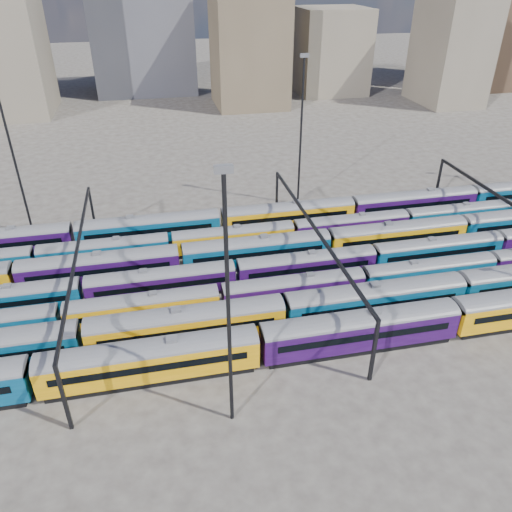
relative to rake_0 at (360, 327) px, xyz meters
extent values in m
plane|color=#3F3A35|center=(-10.71, 15.00, -2.97)|extent=(500.00, 500.00, 0.00)
cube|color=black|center=(-22.98, 0.00, -2.58)|extent=(21.26, 2.76, 0.78)
cube|color=#C28207|center=(-22.98, 0.00, -0.56)|extent=(22.38, 3.25, 3.25)
cylinder|color=#4C4C51|center=(-22.98, 0.00, 1.06)|extent=(22.38, 3.25, 3.25)
cube|color=black|center=(-22.98, -1.64, -0.17)|extent=(19.70, 0.06, 0.84)
cube|color=black|center=(-22.98, 1.64, -0.17)|extent=(19.70, 0.06, 0.84)
cube|color=slate|center=(-22.98, 0.00, 1.93)|extent=(1.12, 1.01, 0.39)
cube|color=black|center=(0.00, 0.00, -2.58)|extent=(21.26, 2.76, 0.78)
cube|color=#200737|center=(0.00, 0.00, -0.56)|extent=(22.38, 3.25, 3.25)
cylinder|color=#4C4C51|center=(0.00, 0.00, 1.06)|extent=(22.38, 3.25, 3.25)
cube|color=black|center=(0.00, -1.64, -0.17)|extent=(19.70, 0.06, 0.84)
cube|color=black|center=(0.00, 1.64, -0.17)|extent=(19.70, 0.06, 0.84)
cube|color=slate|center=(0.00, 0.00, 1.93)|extent=(1.12, 1.01, 0.39)
cube|color=black|center=(-18.75, 5.00, -2.58)|extent=(21.03, 2.73, 0.77)
cube|color=#C28207|center=(-18.75, 5.00, -0.59)|extent=(22.14, 3.21, 3.21)
cylinder|color=#4C4C51|center=(-18.75, 5.00, 1.02)|extent=(22.14, 3.21, 3.21)
cube|color=black|center=(-18.75, 3.37, -0.20)|extent=(19.48, 0.06, 0.83)
cube|color=black|center=(-18.75, 6.63, -0.20)|extent=(19.48, 0.06, 0.83)
cube|color=slate|center=(-18.75, 5.00, 1.87)|extent=(1.11, 1.00, 0.39)
cube|color=black|center=(3.99, 5.00, -2.58)|extent=(21.03, 2.73, 0.77)
cube|color=#053555|center=(3.99, 5.00, -0.59)|extent=(22.14, 3.21, 3.21)
cylinder|color=#4C4C51|center=(3.99, 5.00, 1.02)|extent=(22.14, 3.21, 3.21)
cube|color=black|center=(3.99, 3.37, -0.20)|extent=(19.48, 0.06, 0.83)
cube|color=black|center=(3.99, 6.63, -0.20)|extent=(19.48, 0.06, 0.83)
cube|color=slate|center=(3.99, 5.00, 1.87)|extent=(1.11, 1.00, 0.39)
cube|color=black|center=(-23.58, 10.00, -2.65)|extent=(17.26, 2.24, 0.64)
cube|color=#C28207|center=(-23.58, 10.00, -1.01)|extent=(18.16, 2.63, 2.63)
cylinder|color=#4C4C51|center=(-23.58, 10.00, 0.30)|extent=(18.16, 2.63, 2.63)
cube|color=black|center=(-23.58, 8.66, -0.70)|extent=(15.98, 0.06, 0.68)
cube|color=black|center=(-23.58, 11.34, -0.70)|extent=(15.98, 0.06, 0.68)
cube|color=slate|center=(-23.58, 10.00, 1.00)|extent=(0.91, 0.82, 0.32)
cube|color=black|center=(-4.81, 10.00, -2.65)|extent=(17.26, 2.24, 0.64)
cube|color=#200737|center=(-4.81, 10.00, -1.01)|extent=(18.16, 2.63, 2.63)
cylinder|color=#4C4C51|center=(-4.81, 10.00, 0.30)|extent=(18.16, 2.63, 2.63)
cube|color=black|center=(-4.81, 8.66, -0.70)|extent=(15.98, 0.06, 0.68)
cube|color=black|center=(-4.81, 11.34, -0.70)|extent=(15.98, 0.06, 0.68)
cube|color=slate|center=(-4.81, 10.00, 1.00)|extent=(0.91, 0.82, 0.32)
cube|color=black|center=(13.95, 10.00, -2.65)|extent=(17.26, 2.24, 0.64)
cube|color=#053555|center=(13.95, 10.00, -1.01)|extent=(18.16, 2.63, 2.63)
cylinder|color=#4C4C51|center=(13.95, 10.00, 0.30)|extent=(18.16, 2.63, 2.63)
cube|color=black|center=(13.95, 8.66, -0.70)|extent=(15.98, 0.06, 0.68)
cube|color=black|center=(13.95, 11.34, -0.70)|extent=(15.98, 0.06, 0.68)
cube|color=slate|center=(13.95, 10.00, 1.00)|extent=(0.91, 0.82, 0.32)
cube|color=black|center=(-40.71, 15.00, -2.64)|extent=(18.03, 2.34, 0.66)
cube|color=#053555|center=(-40.71, 15.00, -0.93)|extent=(18.98, 2.75, 2.75)
cube|color=black|center=(-40.71, 16.40, -0.60)|extent=(16.70, 0.06, 0.71)
cube|color=black|center=(-21.13, 15.00, -2.64)|extent=(18.03, 2.34, 0.66)
cube|color=#200737|center=(-21.13, 15.00, -0.93)|extent=(18.98, 2.75, 2.75)
cylinder|color=#4C4C51|center=(-21.13, 15.00, 0.45)|extent=(18.98, 2.75, 2.75)
cube|color=black|center=(-21.13, 13.60, -0.60)|extent=(16.70, 0.06, 0.71)
cube|color=black|center=(-21.13, 16.40, -0.60)|extent=(16.70, 0.06, 0.71)
cube|color=slate|center=(-21.13, 15.00, 1.18)|extent=(0.95, 0.85, 0.33)
cube|color=black|center=(-1.55, 15.00, -2.64)|extent=(18.03, 2.34, 0.66)
cube|color=#200737|center=(-1.55, 15.00, -0.93)|extent=(18.98, 2.75, 2.75)
cylinder|color=#4C4C51|center=(-1.55, 15.00, 0.45)|extent=(18.98, 2.75, 2.75)
cube|color=black|center=(-1.55, 13.60, -0.60)|extent=(16.70, 0.06, 0.71)
cube|color=black|center=(-1.55, 16.40, -0.60)|extent=(16.70, 0.06, 0.71)
cube|color=slate|center=(-1.55, 15.00, 1.18)|extent=(0.95, 0.85, 0.33)
cube|color=black|center=(18.04, 15.00, -2.64)|extent=(18.03, 2.34, 0.66)
cube|color=#053555|center=(18.04, 15.00, -0.93)|extent=(18.98, 2.75, 2.75)
cylinder|color=#4C4C51|center=(18.04, 15.00, 0.45)|extent=(18.98, 2.75, 2.75)
cube|color=black|center=(18.04, 13.60, -0.60)|extent=(16.70, 0.06, 0.71)
cube|color=black|center=(18.04, 16.40, -0.60)|extent=(16.70, 0.06, 0.71)
cube|color=slate|center=(18.04, 15.00, 1.18)|extent=(0.95, 0.85, 0.33)
cube|color=black|center=(-29.05, 20.00, -2.60)|extent=(19.98, 2.59, 0.74)
cube|color=#200737|center=(-29.05, 20.00, -0.71)|extent=(21.03, 3.05, 3.05)
cylinder|color=#4C4C51|center=(-29.05, 20.00, 0.82)|extent=(21.03, 3.05, 3.05)
cube|color=black|center=(-29.05, 18.46, -0.34)|extent=(18.50, 0.06, 0.79)
cube|color=black|center=(-29.05, 21.54, -0.34)|extent=(18.50, 0.06, 0.79)
cube|color=slate|center=(-29.05, 20.00, 1.63)|extent=(1.05, 0.95, 0.37)
cube|color=black|center=(-7.42, 20.00, -2.60)|extent=(19.98, 2.59, 0.74)
cube|color=#053555|center=(-7.42, 20.00, -0.71)|extent=(21.03, 3.05, 3.05)
cylinder|color=#4C4C51|center=(-7.42, 20.00, 0.82)|extent=(21.03, 3.05, 3.05)
cube|color=black|center=(-7.42, 18.46, -0.34)|extent=(18.50, 0.06, 0.79)
cube|color=black|center=(-7.42, 21.54, -0.34)|extent=(18.50, 0.06, 0.79)
cube|color=slate|center=(-7.42, 20.00, 1.63)|extent=(1.05, 0.95, 0.37)
cube|color=black|center=(14.20, 20.00, -2.60)|extent=(19.98, 2.59, 0.74)
cube|color=#C28207|center=(14.20, 20.00, -0.71)|extent=(21.03, 3.05, 3.05)
cylinder|color=#4C4C51|center=(14.20, 20.00, 0.82)|extent=(21.03, 3.05, 3.05)
cube|color=black|center=(14.20, 18.46, -0.34)|extent=(18.50, 0.06, 0.79)
cube|color=black|center=(14.20, 21.54, -0.34)|extent=(18.50, 0.06, 0.79)
cube|color=slate|center=(14.20, 20.00, 1.63)|extent=(1.05, 0.95, 0.37)
cube|color=black|center=(-28.72, 25.00, -2.65)|extent=(17.28, 2.24, 0.64)
cube|color=#053555|center=(-28.72, 25.00, -1.01)|extent=(18.19, 2.64, 2.64)
cylinder|color=#4C4C51|center=(-28.72, 25.00, 0.31)|extent=(18.19, 2.64, 2.64)
cube|color=black|center=(-28.72, 23.66, -0.70)|extent=(16.00, 0.06, 0.68)
cube|color=black|center=(-28.72, 26.34, -0.70)|extent=(16.00, 0.06, 0.68)
cube|color=slate|center=(-28.72, 25.00, 1.01)|extent=(0.91, 0.82, 0.32)
cube|color=black|center=(-9.93, 25.00, -2.65)|extent=(17.28, 2.24, 0.64)
cube|color=#C28207|center=(-9.93, 25.00, -1.01)|extent=(18.19, 2.64, 2.64)
cylinder|color=#4C4C51|center=(-9.93, 25.00, 0.31)|extent=(18.19, 2.64, 2.64)
cube|color=black|center=(-9.93, 23.66, -0.70)|extent=(16.00, 0.06, 0.68)
cube|color=black|center=(-9.93, 26.34, -0.70)|extent=(16.00, 0.06, 0.68)
cube|color=slate|center=(-9.93, 25.00, 1.01)|extent=(0.91, 0.82, 0.32)
cube|color=black|center=(8.86, 25.00, -2.65)|extent=(17.28, 2.24, 0.64)
cube|color=#200737|center=(8.86, 25.00, -1.01)|extent=(18.19, 2.64, 2.64)
cylinder|color=#4C4C51|center=(8.86, 25.00, 0.31)|extent=(18.19, 2.64, 2.64)
cube|color=black|center=(8.86, 23.66, -0.70)|extent=(16.00, 0.06, 0.68)
cube|color=black|center=(8.86, 26.34, -0.70)|extent=(16.00, 0.06, 0.68)
cube|color=slate|center=(8.86, 25.00, 1.01)|extent=(0.91, 0.82, 0.32)
cube|color=black|center=(27.65, 25.00, -2.65)|extent=(17.28, 2.24, 0.64)
cube|color=#053555|center=(27.65, 25.00, -1.01)|extent=(18.19, 2.64, 2.64)
cylinder|color=#4C4C51|center=(27.65, 25.00, 0.31)|extent=(18.19, 2.64, 2.64)
cube|color=black|center=(27.65, 23.66, -0.70)|extent=(16.00, 0.06, 0.68)
cube|color=black|center=(27.65, 26.34, -0.70)|extent=(16.00, 0.06, 0.68)
cube|color=slate|center=(27.65, 25.00, 1.01)|extent=(0.91, 0.82, 0.32)
cube|color=black|center=(-22.22, 30.00, -2.59)|extent=(20.48, 2.66, 0.75)
cube|color=#053555|center=(-22.22, 30.00, -0.65)|extent=(21.56, 3.13, 3.13)
cylinder|color=#4C4C51|center=(-22.22, 30.00, 0.91)|extent=(21.56, 3.13, 3.13)
cube|color=black|center=(-22.22, 28.42, -0.28)|extent=(18.97, 0.06, 0.81)
cube|color=black|center=(-22.22, 31.58, -0.28)|extent=(18.97, 0.06, 0.81)
cube|color=slate|center=(-22.22, 30.00, 1.75)|extent=(1.08, 0.97, 0.38)
cube|color=black|center=(-0.07, 30.00, -2.59)|extent=(20.48, 2.66, 0.75)
cube|color=#C28207|center=(-0.07, 30.00, -0.65)|extent=(21.56, 3.13, 3.13)
cylinder|color=#4C4C51|center=(-0.07, 30.00, 0.91)|extent=(21.56, 3.13, 3.13)
cube|color=black|center=(-0.07, 28.42, -0.28)|extent=(18.97, 0.06, 0.81)
cube|color=black|center=(-0.07, 31.58, -0.28)|extent=(18.97, 0.06, 0.81)
cube|color=slate|center=(-0.07, 30.00, 1.75)|extent=(1.08, 0.97, 0.38)
cube|color=black|center=(22.09, 30.00, -2.59)|extent=(20.48, 2.66, 0.75)
cube|color=#200737|center=(22.09, 30.00, -0.65)|extent=(21.56, 3.13, 3.13)
cylinder|color=#4C4C51|center=(22.09, 30.00, 0.91)|extent=(21.56, 3.13, 3.13)
cube|color=black|center=(22.09, 28.42, -0.28)|extent=(18.97, 0.06, 0.81)
cube|color=black|center=(22.09, 31.58, -0.28)|extent=(18.97, 0.06, 0.81)
cube|color=slate|center=(22.09, 30.00, 1.75)|extent=(1.08, 0.97, 0.38)
cube|color=black|center=(-30.71, -5.00, 1.03)|extent=(0.35, 0.35, 8.00)
cube|color=black|center=(-30.71, 35.00, 1.03)|extent=(0.35, 0.35, 8.00)
cube|color=black|center=(-30.71, 15.00, 4.83)|extent=(0.30, 40.00, 0.45)
cube|color=black|center=(-0.71, -5.00, 1.03)|extent=(0.35, 0.35, 8.00)
cube|color=black|center=(-0.71, 35.00, 1.03)|extent=(0.35, 0.35, 8.00)
cube|color=black|center=(-0.71, 15.00, 4.83)|extent=(0.30, 40.00, 0.45)
cube|color=black|center=(29.29, 35.00, 1.03)|extent=(0.35, 0.35, 8.00)
cylinder|color=black|center=(-40.71, 37.00, 9.53)|extent=(0.36, 0.36, 25.00)
cylinder|color=black|center=(-15.71, -7.00, 9.53)|extent=(0.36, 0.36, 25.00)
cube|color=slate|center=(-15.71, -7.00, 22.33)|extent=(1.40, 0.50, 0.60)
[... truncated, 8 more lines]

